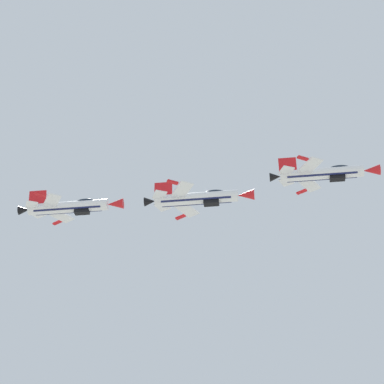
{
  "coord_description": "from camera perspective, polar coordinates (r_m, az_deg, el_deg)",
  "views": [
    {
      "loc": [
        3.06,
        -1.07,
        1.59
      ],
      "look_at": [
        -33.84,
        78.1,
        73.76
      ],
      "focal_mm": 72.56,
      "sensor_mm": 36.0,
      "label": 1
    }
  ],
  "objects": [
    {
      "name": "fighter_jet_lead",
      "position": [
        114.21,
        9.65,
        1.35
      ],
      "size": [
        15.52,
        10.2,
        4.39
      ],
      "rotation": [
        0.0,
        0.16,
        5.04
      ],
      "color": "white"
    },
    {
      "name": "fighter_jet_left_wing",
      "position": [
        111.45,
        0.46,
        -0.46
      ],
      "size": [
        15.52,
        10.25,
        4.38
      ],
      "rotation": [
        0.0,
        0.11,
        5.04
      ],
      "color": "white"
    },
    {
      "name": "fighter_jet_right_wing",
      "position": [
        117.05,
        -8.97,
        -1.1
      ],
      "size": [
        15.52,
        10.13,
        4.38
      ],
      "rotation": [
        0.0,
        0.2,
        5.04
      ],
      "color": "white"
    }
  ]
}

